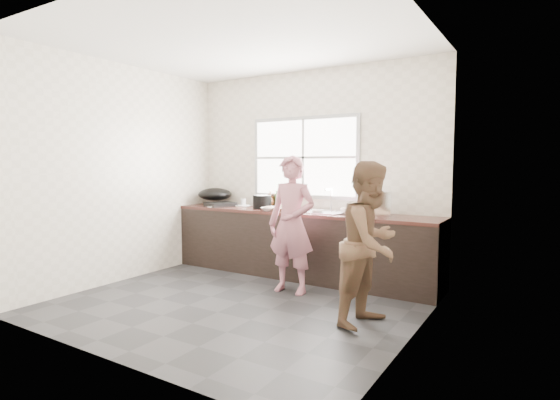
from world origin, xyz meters
The scene contains 30 objects.
floor centered at (0.00, 0.00, -0.01)m, with size 3.60×3.20×0.01m, color #2C2C2E.
ceiling centered at (0.00, 0.00, 2.71)m, with size 3.60×3.20×0.01m, color silver.
wall_back centered at (0.00, 1.60, 1.35)m, with size 3.60×0.01×2.70m, color silver.
wall_left centered at (-1.80, 0.00, 1.35)m, with size 0.01×3.20×2.70m, color beige.
wall_right centered at (1.80, 0.00, 1.35)m, with size 0.01×3.20×2.70m, color silver.
wall_front centered at (0.00, -1.60, 1.35)m, with size 3.60×0.01×2.70m, color silver.
cabinet centered at (0.00, 1.29, 0.41)m, with size 3.60×0.62×0.82m, color black.
countertop centered at (0.00, 1.29, 0.84)m, with size 3.60×0.64×0.04m, color #391C17.
sink centered at (0.35, 1.29, 0.86)m, with size 0.55×0.45×0.02m, color silver.
faucet centered at (0.35, 1.49, 1.01)m, with size 0.02×0.02×0.30m, color silver.
window_frame centered at (-0.10, 1.59, 1.55)m, with size 1.60×0.05×1.10m, color #9EA0A5.
window_glazing centered at (-0.10, 1.57, 1.55)m, with size 1.50×0.01×1.00m, color white.
woman centered at (0.27, 0.63, 0.73)m, with size 0.53×0.35×1.46m, color #BC7181.
person_side centered at (1.39, 0.15, 0.75)m, with size 0.73×0.56×1.49m, color brown.
cutting_board centered at (-0.21, 1.26, 0.88)m, with size 0.42×0.42×0.04m, color black.
cleaver centered at (-0.33, 1.25, 0.90)m, with size 0.18×0.09×0.01m, color silver.
bowl_mince centered at (-0.34, 1.08, 0.88)m, with size 0.19×0.19×0.05m, color silver.
bowl_crabs centered at (0.71, 1.27, 0.89)m, with size 0.19×0.19×0.06m, color silver.
bowl_held centered at (0.34, 1.14, 0.89)m, with size 0.18×0.18×0.06m, color silver.
black_pot centered at (-0.58, 1.28, 0.95)m, with size 0.25×0.25×0.18m, color black.
plate_food centered at (-0.98, 1.37, 0.87)m, with size 0.21×0.21×0.02m, color silver.
bottle_green centered at (-0.45, 1.52, 1.02)m, with size 0.13×0.13×0.33m, color #2B8433.
bottle_brown_tall centered at (-0.60, 1.52, 0.97)m, with size 0.09×0.10×0.21m, color #472011.
bottle_brown_short centered at (-0.58, 1.44, 0.95)m, with size 0.14×0.14×0.19m, color #4A2412.
glass_jar centered at (-1.02, 1.45, 0.91)m, with size 0.07×0.07×0.10m, color white.
burner centered at (-1.27, 1.23, 0.89)m, with size 0.37×0.37×0.06m, color black.
wok centered at (-1.51, 1.39, 1.01)m, with size 0.49×0.49×0.19m, color black.
dish_rack centered at (1.00, 1.31, 1.00)m, with size 0.38×0.27×0.28m, color silver.
pot_lid_left centered at (-1.28, 1.13, 0.87)m, with size 0.23×0.23×0.01m, color silver.
pot_lid_right centered at (-0.93, 1.40, 0.87)m, with size 0.22×0.22×0.01m, color #B2B3B9.
Camera 1 is at (2.75, -3.60, 1.47)m, focal length 28.00 mm.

